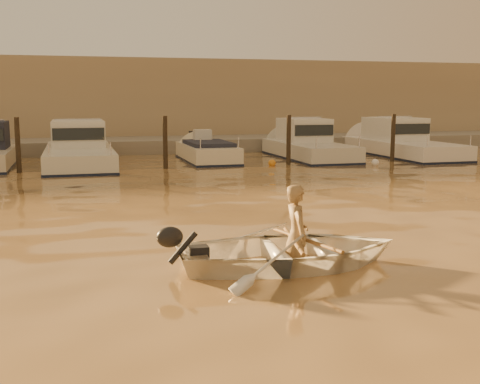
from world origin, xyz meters
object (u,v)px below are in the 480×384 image
object	(u,v)px
dinghy	(290,251)
waterfront_building	(135,103)
moored_boat_2	(79,149)
moored_boat_4	(309,144)
moored_boat_5	(402,142)
moored_boat_3	(207,156)
person	(296,235)

from	to	relation	value
dinghy	waterfront_building	bearing A→B (deg)	2.04
moored_boat_2	moored_boat_4	bearing A→B (deg)	0.00
moored_boat_2	moored_boat_5	world-z (taller)	same
moored_boat_3	moored_boat_5	size ratio (longest dim) A/B	0.66
dinghy	moored_boat_4	bearing A→B (deg)	-20.23
person	moored_boat_5	distance (m)	19.91
moored_boat_4	waterfront_building	size ratio (longest dim) A/B	0.16
person	moored_boat_4	size ratio (longest dim) A/B	0.22
moored_boat_4	person	bearing A→B (deg)	-112.62
dinghy	moored_boat_4	distance (m)	17.68
dinghy	waterfront_building	xyz separation A→B (m)	(0.31, 27.28, 2.15)
waterfront_building	moored_boat_2	bearing A→B (deg)	-107.04
person	moored_boat_3	size ratio (longest dim) A/B	0.29
dinghy	waterfront_building	distance (m)	27.36
person	moored_boat_4	distance (m)	17.64
moored_boat_5	waterfront_building	bearing A→B (deg)	135.64
dinghy	moored_boat_2	xyz separation A→B (m)	(-3.06, 16.28, 0.37)
waterfront_building	person	bearing A→B (deg)	-90.45
person	moored_boat_2	bearing A→B (deg)	13.67
moored_boat_3	moored_boat_2	bearing A→B (deg)	180.00
moored_boat_4	moored_boat_3	bearing A→B (deg)	180.00
moored_boat_5	waterfront_building	xyz separation A→B (m)	(-11.25, 11.00, 1.77)
dinghy	moored_boat_4	xyz separation A→B (m)	(6.88, 16.28, 0.37)
moored_boat_4	waterfront_building	bearing A→B (deg)	120.86
person	moored_boat_3	bearing A→B (deg)	-4.75
dinghy	moored_boat_2	world-z (taller)	moored_boat_2
moored_boat_2	waterfront_building	size ratio (longest dim) A/B	0.19
moored_boat_4	moored_boat_5	bearing A→B (deg)	0.00
person	moored_boat_3	xyz separation A→B (m)	(2.13, 16.28, -0.28)
dinghy	person	distance (m)	0.27
moored_boat_2	moored_boat_5	bearing A→B (deg)	0.00
waterfront_building	moored_boat_4	bearing A→B (deg)	-59.14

